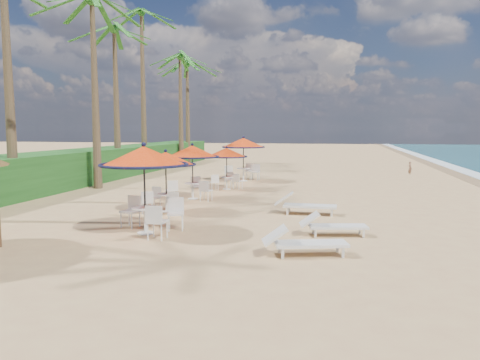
{
  "coord_description": "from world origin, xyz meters",
  "views": [
    {
      "loc": [
        0.56,
        -12.24,
        3.01
      ],
      "look_at": [
        -2.79,
        3.74,
        1.2
      ],
      "focal_mm": 35.0,
      "sensor_mm": 36.0,
      "label": 1
    }
  ],
  "objects_px": {
    "station_0": "(146,167)",
    "station_1": "(165,166)",
    "station_4": "(244,148)",
    "lounger_far": "(304,204)",
    "lounger_near": "(302,242)",
    "station_3": "(227,158)",
    "lounger_mid": "(331,225)",
    "station_2": "(192,158)"
  },
  "relations": [
    {
      "from": "lounger_mid",
      "to": "lounger_far",
      "type": "height_order",
      "value": "lounger_far"
    },
    {
      "from": "station_1",
      "to": "station_0",
      "type": "bearing_deg",
      "value": -77.87
    },
    {
      "from": "lounger_mid",
      "to": "lounger_near",
      "type": "bearing_deg",
      "value": -117.09
    },
    {
      "from": "station_1",
      "to": "lounger_far",
      "type": "relative_size",
      "value": 1.05
    },
    {
      "from": "station_0",
      "to": "lounger_far",
      "type": "relative_size",
      "value": 1.22
    },
    {
      "from": "station_0",
      "to": "station_1",
      "type": "distance_m",
      "value": 3.44
    },
    {
      "from": "station_2",
      "to": "lounger_mid",
      "type": "xyz_separation_m",
      "value": [
        5.89,
        -5.77,
        -1.43
      ]
    },
    {
      "from": "station_2",
      "to": "lounger_mid",
      "type": "bearing_deg",
      "value": -44.39
    },
    {
      "from": "station_0",
      "to": "station_4",
      "type": "height_order",
      "value": "station_0"
    },
    {
      "from": "station_0",
      "to": "lounger_near",
      "type": "relative_size",
      "value": 1.24
    },
    {
      "from": "station_3",
      "to": "station_1",
      "type": "bearing_deg",
      "value": -96.11
    },
    {
      "from": "station_0",
      "to": "lounger_mid",
      "type": "height_order",
      "value": "station_0"
    },
    {
      "from": "station_2",
      "to": "station_3",
      "type": "relative_size",
      "value": 1.11
    },
    {
      "from": "station_4",
      "to": "lounger_near",
      "type": "distance_m",
      "value": 15.93
    },
    {
      "from": "station_1",
      "to": "lounger_mid",
      "type": "bearing_deg",
      "value": -23.7
    },
    {
      "from": "station_4",
      "to": "lounger_far",
      "type": "height_order",
      "value": "station_4"
    },
    {
      "from": "lounger_near",
      "to": "lounger_far",
      "type": "xyz_separation_m",
      "value": [
        -0.36,
        5.41,
        0.02
      ]
    },
    {
      "from": "lounger_mid",
      "to": "lounger_far",
      "type": "relative_size",
      "value": 0.91
    },
    {
      "from": "lounger_mid",
      "to": "station_2",
      "type": "bearing_deg",
      "value": 124.45
    },
    {
      "from": "station_1",
      "to": "station_2",
      "type": "distance_m",
      "value": 3.17
    },
    {
      "from": "station_2",
      "to": "lounger_near",
      "type": "xyz_separation_m",
      "value": [
        5.25,
        -8.01,
        -1.41
      ]
    },
    {
      "from": "station_3",
      "to": "lounger_mid",
      "type": "xyz_separation_m",
      "value": [
        5.21,
        -9.18,
        -1.25
      ]
    },
    {
      "from": "station_3",
      "to": "station_0",
      "type": "bearing_deg",
      "value": -89.91
    },
    {
      "from": "station_0",
      "to": "station_2",
      "type": "xyz_separation_m",
      "value": [
        -0.7,
        6.53,
        -0.17
      ]
    },
    {
      "from": "station_3",
      "to": "lounger_far",
      "type": "height_order",
      "value": "station_3"
    },
    {
      "from": "station_2",
      "to": "station_4",
      "type": "height_order",
      "value": "station_4"
    },
    {
      "from": "station_0",
      "to": "lounger_near",
      "type": "distance_m",
      "value": 5.05
    },
    {
      "from": "station_1",
      "to": "station_2",
      "type": "height_order",
      "value": "station_2"
    },
    {
      "from": "station_3",
      "to": "lounger_near",
      "type": "distance_m",
      "value": 12.37
    },
    {
      "from": "station_1",
      "to": "station_4",
      "type": "height_order",
      "value": "station_4"
    },
    {
      "from": "station_1",
      "to": "lounger_mid",
      "type": "distance_m",
      "value": 6.6
    },
    {
      "from": "lounger_near",
      "to": "station_3",
      "type": "bearing_deg",
      "value": 96.54
    },
    {
      "from": "station_0",
      "to": "station_4",
      "type": "distance_m",
      "value": 13.73
    },
    {
      "from": "station_0",
      "to": "station_4",
      "type": "relative_size",
      "value": 1.02
    },
    {
      "from": "lounger_near",
      "to": "lounger_far",
      "type": "bearing_deg",
      "value": 78.51
    },
    {
      "from": "lounger_near",
      "to": "lounger_mid",
      "type": "relative_size",
      "value": 1.07
    },
    {
      "from": "station_1",
      "to": "station_2",
      "type": "xyz_separation_m",
      "value": [
        0.03,
        3.17,
        0.09
      ]
    },
    {
      "from": "station_3",
      "to": "station_4",
      "type": "distance_m",
      "value": 3.8
    },
    {
      "from": "station_0",
      "to": "station_2",
      "type": "relative_size",
      "value": 1.1
    },
    {
      "from": "station_1",
      "to": "lounger_far",
      "type": "height_order",
      "value": "station_1"
    },
    {
      "from": "station_0",
      "to": "station_2",
      "type": "bearing_deg",
      "value": 96.08
    },
    {
      "from": "lounger_far",
      "to": "station_1",
      "type": "bearing_deg",
      "value": -172.72
    }
  ]
}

